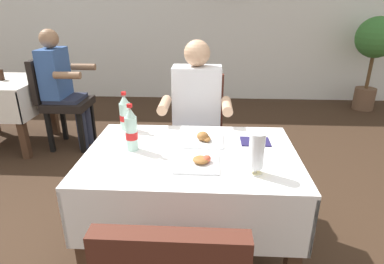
{
  "coord_description": "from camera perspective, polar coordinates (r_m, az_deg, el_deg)",
  "views": [
    {
      "loc": [
        0.22,
        -1.42,
        1.51
      ],
      "look_at": [
        0.12,
        0.27,
        0.82
      ],
      "focal_mm": 30.07,
      "sensor_mm": 36.0,
      "label": 1
    }
  ],
  "objects": [
    {
      "name": "beer_glass_left",
      "position": [
        1.55,
        11.36,
        -3.73
      ],
      "size": [
        0.07,
        0.07,
        0.21
      ],
      "color": "white",
      "rests_on": "main_dining_table"
    },
    {
      "name": "background_table_tumbler",
      "position": [
        3.97,
        -30.83,
        8.69
      ],
      "size": [
        0.06,
        0.06,
        0.11
      ],
      "primitive_type": "cylinder",
      "color": "black",
      "rests_on": "background_dining_table"
    },
    {
      "name": "plate_near_camera",
      "position": [
        1.64,
        1.2,
        -5.35
      ],
      "size": [
        0.23,
        0.23,
        0.05
      ],
      "color": "white",
      "rests_on": "main_dining_table"
    },
    {
      "name": "main_dining_table",
      "position": [
        1.86,
        -0.17,
        -8.39
      ],
      "size": [
        1.17,
        0.81,
        0.74
      ],
      "color": "white",
      "rests_on": "ground"
    },
    {
      "name": "potted_plant_corner",
      "position": [
        5.34,
        29.69,
        13.08
      ],
      "size": [
        0.56,
        0.56,
        1.33
      ],
      "color": "brown",
      "rests_on": "ground"
    },
    {
      "name": "background_dining_table",
      "position": [
        4.05,
        -30.83,
        5.28
      ],
      "size": [
        0.88,
        0.79,
        0.74
      ],
      "color": "white",
      "rests_on": "ground"
    },
    {
      "name": "background_chair_right",
      "position": [
        3.72,
        -22.48,
        5.64
      ],
      "size": [
        0.5,
        0.44,
        0.97
      ],
      "color": "black",
      "rests_on": "ground"
    },
    {
      "name": "plate_far_diner",
      "position": [
        1.91,
        2.01,
        -1.23
      ],
      "size": [
        0.24,
        0.24,
        0.06
      ],
      "color": "white",
      "rests_on": "main_dining_table"
    },
    {
      "name": "napkin_cutlery_set",
      "position": [
        1.94,
        11.14,
        -1.64
      ],
      "size": [
        0.17,
        0.19,
        0.01
      ],
      "color": "#231E4C",
      "rests_on": "main_dining_table"
    },
    {
      "name": "cola_bottle_secondary",
      "position": [
        1.79,
        -10.72,
        0.31
      ],
      "size": [
        0.07,
        0.07,
        0.27
      ],
      "color": "silver",
      "rests_on": "main_dining_table"
    },
    {
      "name": "chair_far_diner_seat",
      "position": [
        2.58,
        0.85,
        0.45
      ],
      "size": [
        0.44,
        0.5,
        0.97
      ],
      "color": "#4C2319",
      "rests_on": "ground"
    },
    {
      "name": "back_wall",
      "position": [
        5.29,
        0.85,
        21.79
      ],
      "size": [
        11.0,
        0.12,
        2.94
      ],
      "primitive_type": "cube",
      "color": "white",
      "rests_on": "ground"
    },
    {
      "name": "background_patron",
      "position": [
        3.67,
        -22.14,
        8.0
      ],
      "size": [
        0.46,
        0.5,
        1.26
      ],
      "color": "#282D42",
      "rests_on": "ground"
    },
    {
      "name": "seated_diner_far",
      "position": [
        2.42,
        0.79,
        2.94
      ],
      "size": [
        0.5,
        0.46,
        1.26
      ],
      "color": "#282D42",
      "rests_on": "ground"
    },
    {
      "name": "cola_bottle_primary",
      "position": [
        2.1,
        -11.77,
        3.26
      ],
      "size": [
        0.07,
        0.07,
        0.25
      ],
      "color": "silver",
      "rests_on": "main_dining_table"
    }
  ]
}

